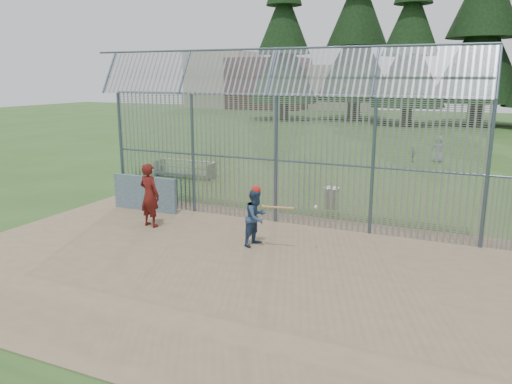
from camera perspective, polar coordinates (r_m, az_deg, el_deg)
The scene contains 13 objects.
ground at distance 12.97m, azimuth -3.67°, elevation -7.44°, with size 120.00×120.00×0.00m, color #2D511E.
dirt_infield at distance 12.56m, azimuth -4.75°, elevation -8.12°, with size 14.00×10.00×0.02m, color #756047.
dugout_wall at distance 17.53m, azimuth -12.59°, elevation -0.15°, with size 2.50×0.12×1.20m, color #38566B.
batter at distance 13.57m, azimuth 0.01°, elevation -2.91°, with size 0.76×0.59×1.56m, color navy.
onlooker at distance 15.56m, azimuth -12.08°, elevation -0.35°, with size 0.72×0.47×1.97m, color maroon.
bg_kid_standing at distance 28.49m, azimuth 20.13°, elevation 4.61°, with size 0.71×0.46×1.45m, color slate.
bg_kid_seated at distance 28.28m, azimuth 17.41°, elevation 4.10°, with size 0.48×0.20×0.82m, color slate.
batting_gear at distance 13.30m, azimuth 0.71°, elevation -0.26°, with size 1.83×0.38×0.54m.
trash_can at distance 17.70m, azimuth 8.61°, elevation -0.66°, with size 0.56×0.56×0.82m.
bleacher at distance 23.26m, azimuth -8.13°, elevation 2.74°, with size 3.00×0.95×0.72m.
backstop_fence at distance 14.83m, azimuth 8.71°, elevation 4.48°, with size 20.09×0.81×5.30m.
conifer_row at distance 52.72m, azimuth 21.22°, elevation 19.12°, with size 38.48×12.26×20.20m.
distant_buildings at distance 73.16m, azimuth 1.06°, elevation 12.37°, with size 26.50×10.50×8.00m.
Camera 1 is at (5.74, -10.70, 4.55)m, focal length 35.00 mm.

